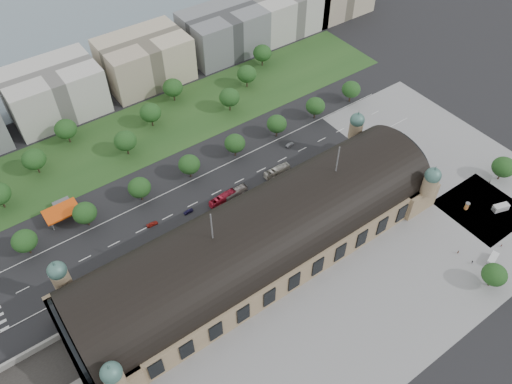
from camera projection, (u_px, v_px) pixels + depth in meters
ground at (261, 255)px, 192.96m from camera, size 900.00×900.00×0.00m
station at (261, 238)px, 185.50m from camera, size 150.00×48.40×44.30m
plaza_south at (359, 325)px, 172.41m from camera, size 190.00×48.00×0.12m
plaza_east at (438, 151)px, 234.25m from camera, size 56.00×100.00×0.12m
road_slab at (168, 217)px, 206.15m from camera, size 260.00×26.00×0.10m
grass_belt at (121, 142)px, 238.86m from camera, size 300.00×45.00×0.10m
petrol_station at (62, 208)px, 205.65m from camera, size 14.00×13.00×5.05m
office_3 at (54, 92)px, 246.45m from camera, size 45.00×32.00×24.00m
office_4 at (145, 60)px, 266.49m from camera, size 45.00×32.00×24.00m
office_5 at (223, 32)px, 286.53m from camera, size 45.00×32.00×24.00m
office_6 at (285, 10)px, 304.57m from camera, size 45.00×32.00×24.00m
tree_row_2 at (24, 241)px, 188.29m from camera, size 9.60×9.60×11.52m
tree_row_3 at (85, 213)px, 197.91m from camera, size 9.60×9.60×11.52m
tree_row_4 at (139, 188)px, 207.53m from camera, size 9.60×9.60×11.52m
tree_row_5 at (189, 164)px, 217.15m from camera, size 9.60×9.60×11.52m
tree_row_6 at (235, 143)px, 226.77m from camera, size 9.60×9.60×11.52m
tree_row_7 at (277, 124)px, 236.39m from camera, size 9.60×9.60×11.52m
tree_row_8 at (315, 106)px, 246.01m from camera, size 9.60×9.60×11.52m
tree_row_9 at (351, 89)px, 255.63m from camera, size 9.60×9.60×11.52m
tree_belt_4 at (34, 159)px, 218.49m from camera, size 10.40×10.40×12.48m
tree_belt_5 at (66, 129)px, 232.81m from camera, size 10.40×10.40×12.48m
tree_belt_6 at (125, 141)px, 227.03m from camera, size 10.40×10.40×12.48m
tree_belt_7 at (150, 113)px, 241.34m from camera, size 10.40×10.40×12.48m
tree_belt_8 at (173, 88)px, 255.65m from camera, size 10.40×10.40×12.48m
tree_belt_9 at (229, 97)px, 249.87m from camera, size 10.40×10.40×12.48m
tree_belt_10 at (247, 74)px, 264.19m from camera, size 10.40×10.40×12.48m
tree_belt_11 at (262, 53)px, 278.50m from camera, size 10.40×10.40×12.48m
tree_plaza_ne at (504, 167)px, 216.03m from camera, size 10.00×10.00×11.69m
tree_plaza_s at (494, 275)px, 178.58m from camera, size 9.00×9.00×10.64m
traffic_car_2 at (73, 288)px, 181.83m from camera, size 5.75×2.81×1.57m
traffic_car_3 at (152, 224)px, 202.73m from camera, size 4.75×2.03×1.37m
traffic_car_4 at (188, 211)px, 207.38m from camera, size 4.19×1.80×1.41m
traffic_car_5 at (290, 145)px, 236.26m from camera, size 4.48×1.86×1.44m
parked_car_0 at (60, 311)px, 175.23m from camera, size 5.17×3.42×1.61m
parked_car_1 at (84, 293)px, 180.36m from camera, size 6.32×4.71×1.60m
parked_car_2 at (105, 278)px, 184.90m from camera, size 4.98×4.00×1.35m
parked_car_3 at (143, 260)px, 190.53m from camera, size 4.58×3.42×1.45m
parked_car_4 at (150, 254)px, 192.45m from camera, size 4.30×2.79×1.34m
parked_car_5 at (122, 268)px, 187.69m from camera, size 6.21×4.74×1.57m
parked_car_6 at (161, 248)px, 194.37m from camera, size 5.66×5.09×1.58m
bus_west at (223, 199)px, 210.90m from camera, size 13.11×3.99×3.60m
bus_mid at (235, 192)px, 213.61m from camera, size 11.75×3.72×3.22m
bus_east at (277, 171)px, 222.47m from camera, size 12.87×3.32×3.57m
van_east at (500, 208)px, 207.84m from camera, size 7.20×4.60×2.90m
van_south at (492, 260)px, 189.74m from camera, size 6.77×4.14×2.74m
advertising_column at (467, 206)px, 207.89m from camera, size 1.91×1.91×3.62m
pedestrian_1 at (458, 252)px, 192.81m from camera, size 0.74×0.76×1.76m
pedestrian_2 at (490, 182)px, 218.99m from camera, size 0.71×0.92×1.67m
pedestrian_3 at (501, 245)px, 195.08m from camera, size 1.01×0.65×1.60m
pedestrian_4 at (472, 262)px, 189.63m from camera, size 1.12×0.88×1.60m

